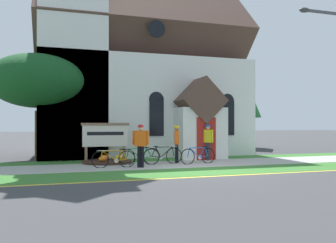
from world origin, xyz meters
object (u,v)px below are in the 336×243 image
Objects in this scene: bicycle_orange at (139,156)px; cyclist_in_green_jersey at (141,142)px; bicycle_black at (198,156)px; cyclist_in_red_jersey at (208,139)px; bicycle_green at (114,159)px; cyclist_in_yellow_jersey at (177,141)px; bicycle_white at (163,155)px; roadside_conifer at (237,88)px; yard_deciduous_tree at (38,81)px; church_sign at (105,136)px.

bicycle_orange is 1.22m from cyclist_in_green_jersey.
bicycle_orange reaches higher than bicycle_black.
cyclist_in_red_jersey is at bearing 13.23° from bicycle_orange.
bicycle_green is 3.20m from cyclist_in_yellow_jersey.
cyclist_in_yellow_jersey is (0.75, 0.29, 0.62)m from bicycle_white.
cyclist_in_green_jersey is at bearing -99.17° from bicycle_orange.
roadside_conifer is at bearing 53.14° from bicycle_black.
roadside_conifer is (9.34, 8.59, 4.13)m from bicycle_orange.
cyclist_in_yellow_jersey reaches higher than bicycle_black.
yard_deciduous_tree is (-4.19, 4.44, 2.84)m from cyclist_in_green_jersey.
cyclist_in_red_jersey is (4.79, 1.51, 0.67)m from bicycle_green.
bicycle_white is at bearing -159.04° from cyclist_in_yellow_jersey.
yard_deciduous_tree is (-5.41, 3.46, 3.49)m from bicycle_white.
roadside_conifer is (5.74, 7.74, 3.47)m from cyclist_in_red_jersey.
bicycle_orange is at bearing 170.56° from bicycle_black.
bicycle_orange is at bearing -171.80° from cyclist_in_yellow_jersey.
cyclist_in_green_jersey reaches higher than cyclist_in_yellow_jersey.
bicycle_orange is at bearing 29.10° from bicycle_green.
bicycle_green is 0.26× the size of roadside_conifer.
bicycle_white is 0.34× the size of yard_deciduous_tree.
cyclist_in_green_jersey is at bearing -68.00° from church_sign.
roadside_conifer is at bearing 42.60° from bicycle_orange.
bicycle_green is (0.06, -2.35, -0.85)m from church_sign.
cyclist_in_red_jersey is 0.26× the size of roadside_conifer.
church_sign is 0.33× the size of roadside_conifer.
roadside_conifer is (8.28, 8.62, 4.12)m from bicycle_white.
bicycle_orange is at bearing 80.83° from cyclist_in_green_jersey.
bicycle_white is at bearing -1.41° from bicycle_orange.
church_sign is 2.91m from cyclist_in_green_jersey.
church_sign is at bearing -146.92° from roadside_conifer.
bicycle_white reaches higher than bicycle_orange.
cyclist_in_red_jersey reaches higher than cyclist_in_yellow_jersey.
bicycle_orange is at bearing 178.59° from bicycle_white.
cyclist_in_red_jersey reaches higher than bicycle_black.
bicycle_white is at bearing -36.60° from church_sign.
bicycle_white is at bearing -133.87° from roadside_conifer.
cyclist_in_red_jersey is (2.55, 0.87, 0.65)m from bicycle_white.
roadside_conifer reaches higher than church_sign.
cyclist_in_red_jersey is 0.34× the size of yard_deciduous_tree.
cyclist_in_green_jersey is (-0.16, -1.01, 0.67)m from bicycle_orange.
bicycle_green is 14.62m from roadside_conifer.
roadside_conifer is 14.65m from yard_deciduous_tree.
church_sign is at bearing 126.53° from bicycle_orange.
bicycle_black is at bearing -128.76° from cyclist_in_red_jersey.
roadside_conifer is 1.30× the size of yard_deciduous_tree.
cyclist_in_red_jersey is at bearing -18.02° from yard_deciduous_tree.
cyclist_in_yellow_jersey is 11.77m from roadside_conifer.
bicycle_green is 3.78m from bicycle_black.
cyclist_in_red_jersey is (3.60, 0.85, 0.66)m from bicycle_orange.
church_sign is 2.50m from bicycle_green.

